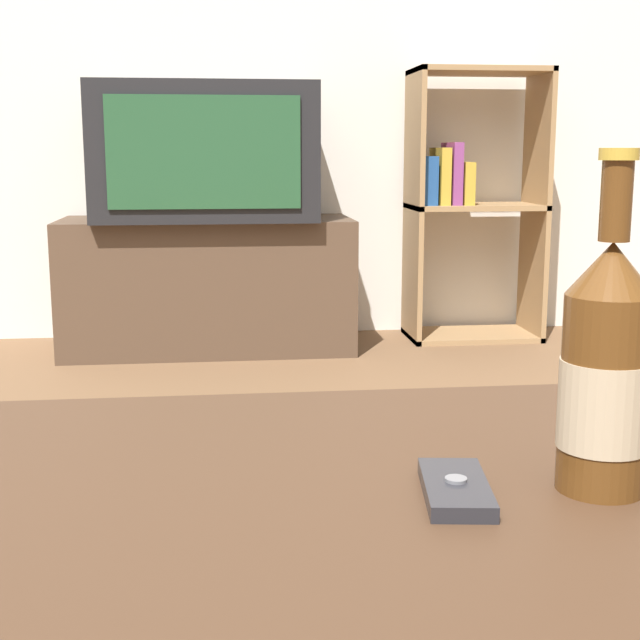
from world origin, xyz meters
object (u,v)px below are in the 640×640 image
Objects in this scene: television at (205,152)px; beer_bottle at (606,373)px; bookshelf at (467,200)px; tv_stand at (208,284)px; cell_phone at (456,489)px.

beer_bottle is (0.36, -2.66, -0.18)m from television.
tv_stand is at bearing -175.22° from bookshelf.
bookshelf is at bearing 81.73° from cell_phone.
tv_stand is 1.02× the size of bookshelf.
beer_bottle is (-0.66, -2.75, -0.00)m from bookshelf.
television is 2.69m from beer_bottle.
bookshelf is 2.87m from cell_phone.
beer_bottle is at bearing -82.21° from tv_stand.
television is at bearing -90.00° from tv_stand.
tv_stand is 2.71m from beer_bottle.
beer_bottle is at bearing -82.20° from television.
television is 2.70× the size of beer_bottle.
television reaches higher than tv_stand.
cell_phone is at bearing -106.06° from bookshelf.
bookshelf is (1.03, 0.09, -0.18)m from television.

